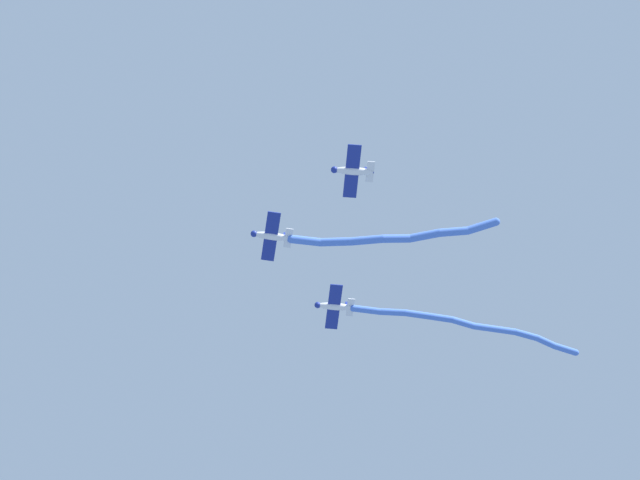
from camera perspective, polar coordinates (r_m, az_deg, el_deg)
airplane_lead at (r=97.53m, az=-3.08°, el=0.25°), size 4.95×5.60×1.53m
smoke_trail_lead at (r=98.73m, az=4.72°, el=0.24°), size 20.75×11.20×3.25m
airplane_left_wing at (r=93.78m, az=2.05°, el=4.36°), size 4.82×5.80×1.53m
airplane_right_wing at (r=102.67m, az=0.89°, el=-4.19°), size 4.86×5.74×1.53m
smoke_trail_right_wing at (r=105.69m, az=9.33°, el=-5.35°), size 20.33×19.16×1.36m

